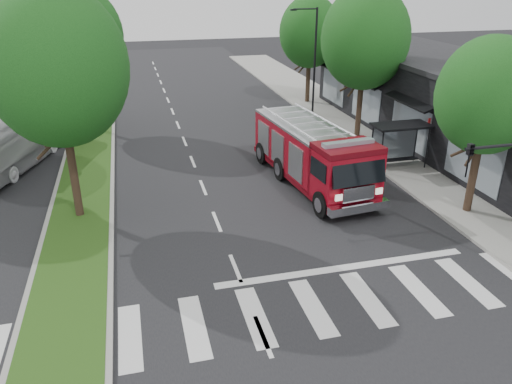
# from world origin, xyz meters

# --- Properties ---
(ground) EXTENTS (140.00, 140.00, 0.00)m
(ground) POSITION_xyz_m (0.00, 0.00, 0.00)
(ground) COLOR black
(ground) RESTS_ON ground
(sidewalk_right) EXTENTS (5.00, 80.00, 0.15)m
(sidewalk_right) POSITION_xyz_m (12.50, 10.00, 0.07)
(sidewalk_right) COLOR gray
(sidewalk_right) RESTS_ON ground
(median) EXTENTS (3.00, 50.00, 0.15)m
(median) POSITION_xyz_m (-6.00, 18.00, 0.08)
(median) COLOR gray
(median) RESTS_ON ground
(storefront_row) EXTENTS (8.00, 30.00, 5.00)m
(storefront_row) POSITION_xyz_m (17.00, 10.00, 2.50)
(storefront_row) COLOR black
(storefront_row) RESTS_ON ground
(bus_shelter) EXTENTS (3.20, 1.60, 2.61)m
(bus_shelter) POSITION_xyz_m (11.20, 8.15, 2.04)
(bus_shelter) COLOR black
(bus_shelter) RESTS_ON ground
(tree_right_near) EXTENTS (4.40, 4.40, 8.05)m
(tree_right_near) POSITION_xyz_m (11.50, 2.00, 5.51)
(tree_right_near) COLOR black
(tree_right_near) RESTS_ON ground
(tree_right_mid) EXTENTS (5.60, 5.60, 9.72)m
(tree_right_mid) POSITION_xyz_m (11.50, 14.00, 6.49)
(tree_right_mid) COLOR black
(tree_right_mid) RESTS_ON ground
(tree_right_far) EXTENTS (5.00, 5.00, 8.73)m
(tree_right_far) POSITION_xyz_m (11.50, 24.00, 5.84)
(tree_right_far) COLOR black
(tree_right_far) RESTS_ON ground
(tree_median_near) EXTENTS (5.80, 5.80, 10.16)m
(tree_median_near) POSITION_xyz_m (-6.00, 6.00, 6.81)
(tree_median_near) COLOR black
(tree_median_near) RESTS_ON ground
(tree_median_far) EXTENTS (5.60, 5.60, 9.72)m
(tree_median_far) POSITION_xyz_m (-6.00, 20.00, 6.49)
(tree_median_far) COLOR black
(tree_median_far) RESTS_ON ground
(streetlight_right_far) EXTENTS (2.11, 0.20, 8.00)m
(streetlight_right_far) POSITION_xyz_m (10.35, 20.00, 4.48)
(streetlight_right_far) COLOR black
(streetlight_right_far) RESTS_ON ground
(fire_engine) EXTENTS (3.97, 10.09, 3.41)m
(fire_engine) POSITION_xyz_m (5.68, 7.20, 1.64)
(fire_engine) COLOR #51040C
(fire_engine) RESTS_ON ground
(city_bus) EXTENTS (5.69, 10.85, 2.95)m
(city_bus) POSITION_xyz_m (-9.88, 14.20, 1.48)
(city_bus) COLOR #AEAEB2
(city_bus) RESTS_ON ground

